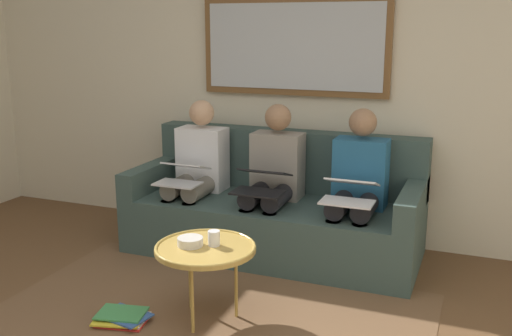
# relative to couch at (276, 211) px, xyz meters

# --- Properties ---
(wall_rear) EXTENTS (6.00, 0.12, 2.60)m
(wall_rear) POSITION_rel_couch_xyz_m (0.00, -0.48, 0.99)
(wall_rear) COLOR beige
(wall_rear) RESTS_ON ground_plane
(area_rug) EXTENTS (2.60, 1.80, 0.01)m
(area_rug) POSITION_rel_couch_xyz_m (0.00, 1.27, -0.31)
(area_rug) COLOR brown
(area_rug) RESTS_ON ground_plane
(couch) EXTENTS (2.20, 0.90, 0.90)m
(couch) POSITION_rel_couch_xyz_m (0.00, 0.00, 0.00)
(couch) COLOR #384C47
(couch) RESTS_ON ground_plane
(framed_mirror) EXTENTS (1.53, 0.05, 0.77)m
(framed_mirror) POSITION_rel_couch_xyz_m (0.00, -0.39, 1.24)
(framed_mirror) COLOR brown
(coffee_table) EXTENTS (0.59, 0.59, 0.47)m
(coffee_table) POSITION_rel_couch_xyz_m (-0.00, 1.22, 0.13)
(coffee_table) COLOR tan
(coffee_table) RESTS_ON ground_plane
(cup) EXTENTS (0.07, 0.07, 0.09)m
(cup) POSITION_rel_couch_xyz_m (-0.04, 1.18, 0.19)
(cup) COLOR silver
(cup) RESTS_ON coffee_table
(bowl) EXTENTS (0.15, 0.15, 0.05)m
(bowl) POSITION_rel_couch_xyz_m (0.09, 1.23, 0.17)
(bowl) COLOR beige
(bowl) RESTS_ON coffee_table
(person_left) EXTENTS (0.38, 0.58, 1.14)m
(person_left) POSITION_rel_couch_xyz_m (-0.64, 0.07, 0.30)
(person_left) COLOR #235B84
(person_left) RESTS_ON couch
(laptop_white) EXTENTS (0.35, 0.34, 0.15)m
(laptop_white) POSITION_rel_couch_xyz_m (-0.64, 0.31, 0.31)
(laptop_white) COLOR white
(person_middle) EXTENTS (0.38, 0.58, 1.14)m
(person_middle) POSITION_rel_couch_xyz_m (0.00, 0.07, 0.30)
(person_middle) COLOR gray
(person_middle) RESTS_ON couch
(laptop_black) EXTENTS (0.36, 0.37, 0.16)m
(laptop_black) POSITION_rel_couch_xyz_m (0.00, 0.31, 0.32)
(laptop_black) COLOR black
(person_right) EXTENTS (0.38, 0.58, 1.14)m
(person_right) POSITION_rel_couch_xyz_m (0.64, 0.07, 0.30)
(person_right) COLOR silver
(person_right) RESTS_ON couch
(laptop_silver) EXTENTS (0.33, 0.34, 0.15)m
(laptop_silver) POSITION_rel_couch_xyz_m (0.64, 0.31, 0.31)
(laptop_silver) COLOR silver
(magazine_stack) EXTENTS (0.34, 0.29, 0.05)m
(magazine_stack) POSITION_rel_couch_xyz_m (0.45, 1.44, -0.28)
(magazine_stack) COLOR red
(magazine_stack) RESTS_ON ground_plane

